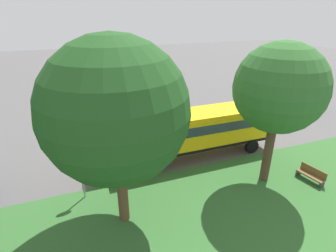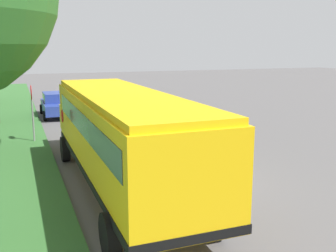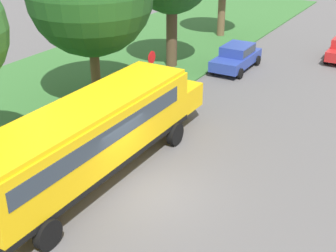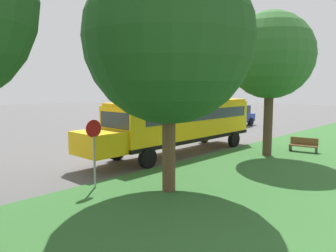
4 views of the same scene
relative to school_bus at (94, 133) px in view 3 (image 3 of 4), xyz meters
name	(u,v)px [view 3 (image 3 of 4)]	position (x,y,z in m)	size (l,w,h in m)	color
ground_plane	(150,193)	(2.34, 0.14, -1.92)	(120.00, 120.00, 0.00)	#565454
school_bus	(94,133)	(0.00, 0.00, 0.00)	(2.85, 12.42, 3.16)	yellow
car_blue_nearest	(237,56)	(-0.46, 14.87, -1.05)	(2.02, 4.40, 1.56)	#283D93
stop_sign	(152,70)	(-2.26, 7.67, -0.19)	(0.08, 0.68, 2.74)	gray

